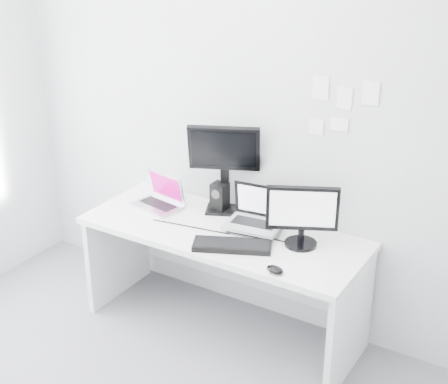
{
  "coord_description": "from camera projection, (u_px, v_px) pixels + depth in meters",
  "views": [
    {
      "loc": [
        1.93,
        -1.88,
        2.6
      ],
      "look_at": [
        0.02,
        1.23,
        1.0
      ],
      "focal_mm": 53.12,
      "sensor_mm": 36.0,
      "label": 1
    }
  ],
  "objects": [
    {
      "name": "samsung_monitor",
      "position": [
        302.0,
        216.0,
        3.86
      ],
      "size": [
        0.47,
        0.36,
        0.39
      ],
      "primitive_type": "cube",
      "rotation": [
        0.0,
        0.0,
        0.46
      ],
      "color": "black",
      "rests_on": "desk"
    },
    {
      "name": "mouse",
      "position": [
        275.0,
        270.0,
        3.64
      ],
      "size": [
        0.12,
        0.1,
        0.04
      ],
      "primitive_type": "ellipsoid",
      "rotation": [
        0.0,
        0.0,
        -0.28
      ],
      "color": "black",
      "rests_on": "desk"
    },
    {
      "name": "wall_note_3",
      "position": [
        339.0,
        124.0,
        3.83
      ],
      "size": [
        0.11,
        0.0,
        0.08
      ],
      "primitive_type": "cube",
      "color": "white",
      "rests_on": "back_wall"
    },
    {
      "name": "keyboard",
      "position": [
        232.0,
        246.0,
        3.9
      ],
      "size": [
        0.49,
        0.34,
        0.03
      ],
      "primitive_type": "cube",
      "rotation": [
        0.0,
        0.0,
        0.43
      ],
      "color": "black",
      "rests_on": "desk"
    },
    {
      "name": "wall_note_1",
      "position": [
        345.0,
        98.0,
        3.75
      ],
      "size": [
        0.09,
        0.0,
        0.13
      ],
      "primitive_type": "cube",
      "color": "white",
      "rests_on": "back_wall"
    },
    {
      "name": "dell_laptop",
      "position": [
        254.0,
        210.0,
        4.05
      ],
      "size": [
        0.37,
        0.3,
        0.28
      ],
      "primitive_type": "cube",
      "rotation": [
        0.0,
        0.0,
        0.13
      ],
      "color": "#AEB1B6",
      "rests_on": "desk"
    },
    {
      "name": "speaker",
      "position": [
        220.0,
        197.0,
        4.33
      ],
      "size": [
        0.12,
        0.12,
        0.2
      ],
      "primitive_type": "cube",
      "rotation": [
        0.0,
        0.0,
        0.32
      ],
      "color": "black",
      "rests_on": "desk"
    },
    {
      "name": "rear_monitor",
      "position": [
        224.0,
        167.0,
        4.24
      ],
      "size": [
        0.48,
        0.34,
        0.62
      ],
      "primitive_type": "cube",
      "rotation": [
        0.0,
        0.0,
        0.43
      ],
      "color": "black",
      "rests_on": "desk"
    },
    {
      "name": "wall_note_4",
      "position": [
        316.0,
        127.0,
        3.91
      ],
      "size": [
        0.09,
        0.0,
        0.1
      ],
      "primitive_type": "cube",
      "color": "white",
      "rests_on": "back_wall"
    },
    {
      "name": "wall_note_0",
      "position": [
        321.0,
        88.0,
        3.81
      ],
      "size": [
        0.1,
        0.0,
        0.14
      ],
      "primitive_type": "cube",
      "color": "white",
      "rests_on": "back_wall"
    },
    {
      "name": "macbook",
      "position": [
        156.0,
        191.0,
        4.37
      ],
      "size": [
        0.35,
        0.29,
        0.24
      ],
      "primitive_type": "cube",
      "rotation": [
        0.0,
        0.0,
        -0.18
      ],
      "color": "#A6A6AB",
      "rests_on": "desk"
    },
    {
      "name": "wall_note_2",
      "position": [
        371.0,
        93.0,
        3.66
      ],
      "size": [
        0.1,
        0.0,
        0.14
      ],
      "primitive_type": "cube",
      "color": "white",
      "rests_on": "back_wall"
    },
    {
      "name": "back_wall",
      "position": [
        252.0,
        120.0,
        4.14
      ],
      "size": [
        3.6,
        0.0,
        3.6
      ],
      "primitive_type": "plane",
      "rotation": [
        1.57,
        0.0,
        0.0
      ],
      "color": "#B3B5B8",
      "rests_on": "ground"
    },
    {
      "name": "desk",
      "position": [
        223.0,
        281.0,
        4.26
      ],
      "size": [
        1.8,
        0.7,
        0.73
      ],
      "primitive_type": "cube",
      "color": "white",
      "rests_on": "ground"
    }
  ]
}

